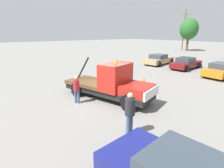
# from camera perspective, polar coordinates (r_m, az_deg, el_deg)

# --- Properties ---
(ground_plane) EXTENTS (160.00, 160.00, 0.00)m
(ground_plane) POSITION_cam_1_polar(r_m,az_deg,el_deg) (11.34, -1.54, -4.52)
(ground_plane) COLOR gray
(tow_truck) EXTENTS (6.26, 3.51, 2.51)m
(tow_truck) POSITION_cam_1_polar(r_m,az_deg,el_deg) (10.82, -0.00, -0.14)
(tow_truck) COLOR black
(tow_truck) RESTS_ON ground
(person_near_truck) EXTENTS (0.40, 0.40, 1.82)m
(person_near_truck) POSITION_cam_1_polar(r_m,az_deg,el_deg) (7.09, 5.85, -8.72)
(person_near_truck) COLOR #475B84
(person_near_truck) RESTS_ON ground
(person_at_hood) EXTENTS (0.36, 0.36, 1.64)m
(person_at_hood) POSITION_cam_1_polar(r_m,az_deg,el_deg) (10.44, -11.53, -1.24)
(person_at_hood) COLOR #475B84
(person_at_hood) RESTS_ON ground
(parked_car_tan) EXTENTS (3.04, 5.14, 1.34)m
(parked_car_tan) POSITION_cam_1_polar(r_m,az_deg,el_deg) (24.14, 15.06, 7.77)
(parked_car_tan) COLOR tan
(parked_car_tan) RESTS_ON ground
(parked_car_maroon) EXTENTS (2.57, 4.59, 1.34)m
(parked_car_maroon) POSITION_cam_1_polar(r_m,az_deg,el_deg) (22.05, 22.99, 6.25)
(parked_car_maroon) COLOR maroon
(parked_car_maroon) RESTS_ON ground
(parked_car_orange) EXTENTS (2.54, 4.54, 1.34)m
(parked_car_orange) POSITION_cam_1_polar(r_m,az_deg,el_deg) (19.58, 32.31, 3.86)
(parked_car_orange) COLOR orange
(parked_car_orange) RESTS_ON ground
(tree_center) EXTENTS (3.99, 3.99, 7.13)m
(tree_center) POSITION_cam_1_polar(r_m,az_deg,el_deg) (44.50, 23.85, 16.05)
(tree_center) COLOR brown
(tree_center) RESTS_ON ground
(traffic_cone) EXTENTS (0.40, 0.40, 0.55)m
(traffic_cone) POSITION_cam_1_polar(r_m,az_deg,el_deg) (14.66, 10.30, 1.13)
(traffic_cone) COLOR black
(traffic_cone) RESTS_ON ground
(utility_pole) EXTENTS (2.20, 0.24, 9.23)m
(utility_pole) POSITION_cam_1_polar(r_m,az_deg,el_deg) (45.90, 22.44, 16.28)
(utility_pole) COLOR brown
(utility_pole) RESTS_ON ground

